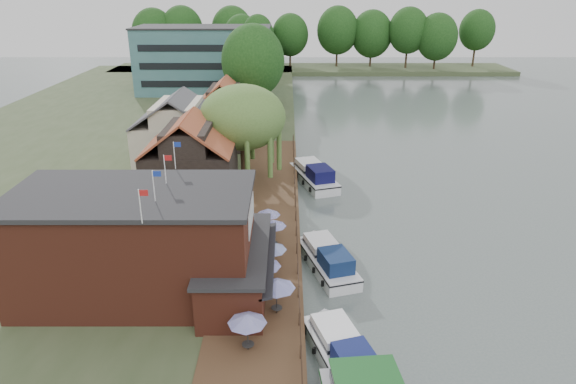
{
  "coord_description": "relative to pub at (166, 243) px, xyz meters",
  "views": [
    {
      "loc": [
        -6.02,
        -30.91,
        20.29
      ],
      "look_at": [
        -6.0,
        12.0,
        3.0
      ],
      "focal_mm": 32.0,
      "sensor_mm": 36.0,
      "label": 1
    }
  ],
  "objects": [
    {
      "name": "ground",
      "position": [
        14.0,
        1.0,
        -4.65
      ],
      "size": [
        260.0,
        260.0,
        0.0
      ],
      "primitive_type": "plane",
      "color": "#4D5957",
      "rests_on": "ground"
    },
    {
      "name": "land_bank",
      "position": [
        -16.0,
        36.0,
        -4.15
      ],
      "size": [
        50.0,
        140.0,
        1.0
      ],
      "primitive_type": "cube",
      "color": "#384728",
      "rests_on": "ground"
    },
    {
      "name": "quay_deck",
      "position": [
        6.0,
        11.0,
        -3.6
      ],
      "size": [
        6.0,
        50.0,
        0.1
      ],
      "primitive_type": "cube",
      "color": "#47301E",
      "rests_on": "land_bank"
    },
    {
      "name": "quay_rail",
      "position": [
        8.7,
        11.5,
        -3.15
      ],
      "size": [
        0.2,
        49.0,
        1.0
      ],
      "primitive_type": null,
      "color": "black",
      "rests_on": "land_bank"
    },
    {
      "name": "pub",
      "position": [
        0.0,
        0.0,
        0.0
      ],
      "size": [
        20.0,
        11.0,
        7.3
      ],
      "primitive_type": null,
      "color": "maroon",
      "rests_on": "land_bank"
    },
    {
      "name": "hotel_block",
      "position": [
        -8.0,
        71.0,
        2.5
      ],
      "size": [
        25.4,
        12.4,
        12.3
      ],
      "primitive_type": null,
      "color": "#38666B",
      "rests_on": "land_bank"
    },
    {
      "name": "cottage_a",
      "position": [
        -1.0,
        15.0,
        0.6
      ],
      "size": [
        8.6,
        7.6,
        8.5
      ],
      "primitive_type": null,
      "color": "black",
      "rests_on": "land_bank"
    },
    {
      "name": "cottage_b",
      "position": [
        -4.0,
        25.0,
        0.6
      ],
      "size": [
        9.6,
        8.6,
        8.5
      ],
      "primitive_type": null,
      "color": "beige",
      "rests_on": "land_bank"
    },
    {
      "name": "cottage_c",
      "position": [
        0.0,
        34.0,
        0.6
      ],
      "size": [
        7.6,
        7.6,
        8.5
      ],
      "primitive_type": null,
      "color": "black",
      "rests_on": "land_bank"
    },
    {
      "name": "willow",
      "position": [
        3.5,
        20.0,
        1.56
      ],
      "size": [
        8.6,
        8.6,
        10.43
      ],
      "primitive_type": null,
      "color": "#476B2D",
      "rests_on": "land_bank"
    },
    {
      "name": "umbrella_0",
      "position": [
        5.73,
        -6.25,
        -2.36
      ],
      "size": [
        2.22,
        2.22,
        2.38
      ],
      "primitive_type": null,
      "color": "navy",
      "rests_on": "quay_deck"
    },
    {
      "name": "umbrella_1",
      "position": [
        7.28,
        -2.71,
        -2.36
      ],
      "size": [
        2.38,
        2.38,
        2.38
      ],
      "primitive_type": null,
      "color": "navy",
      "rests_on": "quay_deck"
    },
    {
      "name": "umbrella_2",
      "position": [
        6.41,
        -0.07,
        -2.36
      ],
      "size": [
        2.27,
        2.27,
        2.38
      ],
      "primitive_type": null,
      "color": "#1D1B94",
      "rests_on": "quay_deck"
    },
    {
      "name": "umbrella_3",
      "position": [
        6.75,
        2.24,
        -2.36
      ],
      "size": [
        2.33,
        2.33,
        2.38
      ],
      "primitive_type": null,
      "color": "navy",
      "rests_on": "quay_deck"
    },
    {
      "name": "umbrella_4",
      "position": [
        6.84,
        6.09,
        -2.36
      ],
      "size": [
        2.08,
        2.08,
        2.38
      ],
      "primitive_type": null,
      "color": "navy",
      "rests_on": "quay_deck"
    },
    {
      "name": "umbrella_5",
      "position": [
        6.37,
        8.2,
        -2.36
      ],
      "size": [
        2.03,
        2.03,
        2.38
      ],
      "primitive_type": null,
      "color": "navy",
      "rests_on": "quay_deck"
    },
    {
      "name": "cruiser_0",
      "position": [
        11.16,
        -6.31,
        -3.57
      ],
      "size": [
        5.42,
        9.54,
        2.17
      ],
      "primitive_type": null,
      "rotation": [
        0.0,
        0.0,
        0.29
      ],
      "color": "white",
      "rests_on": "ground"
    },
    {
      "name": "cruiser_1",
      "position": [
        11.02,
        4.64,
        -3.56
      ],
      "size": [
        5.4,
        9.59,
        2.18
      ],
      "primitive_type": null,
      "rotation": [
        0.0,
        0.0,
        0.29
      ],
      "color": "silver",
      "rests_on": "ground"
    },
    {
      "name": "cruiser_2",
      "position": [
        10.85,
        23.09,
        -3.43
      ],
      "size": [
        6.13,
        10.58,
        2.45
      ],
      "primitive_type": null,
      "rotation": [
        0.0,
        0.0,
        0.31
      ],
      "color": "silver",
      "rests_on": "ground"
    },
    {
      "name": "bank_tree_0",
      "position": [
        3.2,
        41.9,
        3.7
      ],
      "size": [
        8.67,
        8.67,
        14.69
      ],
      "primitive_type": null,
      "color": "#143811",
      "rests_on": "land_bank"
    },
    {
      "name": "bank_tree_1",
      "position": [
        2.19,
        52.2,
        1.71
      ],
      "size": [
        7.35,
        7.35,
        10.71
      ],
      "primitive_type": null,
      "color": "#143811",
      "rests_on": "land_bank"
    },
    {
      "name": "bank_tree_2",
      "position": [
        1.58,
        58.9,
        2.26
      ],
      "size": [
        8.83,
        8.83,
        11.82
      ],
      "primitive_type": null,
      "color": "#143811",
      "rests_on": "land_bank"
    },
    {
      "name": "bank_tree_3",
      "position": [
        -2.1,
        79.55,
        1.79
      ],
      "size": [
        7.33,
        7.33,
        10.89
      ],
      "primitive_type": null,
      "color": "#143811",
      "rests_on": "land_bank"
    },
    {
      "name": "bank_tree_4",
      "position": [
        1.44,
        87.57,
        3.18
      ],
      "size": [
        6.53,
        6.53,
        13.65
      ],
      "primitive_type": null,
      "color": "#143811",
      "rests_on": "land_bank"
    },
    {
      "name": "bank_tree_5",
      "position": [
        -2.66,
        93.61,
        3.06
      ],
      "size": [
        8.27,
        8.27,
        13.41
      ],
      "primitive_type": null,
      "color": "#143811",
      "rests_on": "land_bank"
    }
  ]
}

